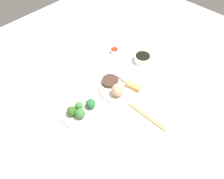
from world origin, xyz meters
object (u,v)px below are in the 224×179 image
object	(u,v)px
main_plate	(121,86)
chopsticks_pair	(147,116)
soy_sauce_bowl	(143,58)
sauce_ramekin_sweet_and_sour	(114,51)
broccoli_plate	(82,111)

from	to	relation	value
main_plate	chopsticks_pair	bearing A→B (deg)	165.71
soy_sauce_bowl	chopsticks_pair	size ratio (longest dim) A/B	0.48
soy_sauce_bowl	main_plate	bearing A→B (deg)	101.83
sauce_ramekin_sweet_and_sour	chopsticks_pair	world-z (taller)	sauce_ramekin_sweet_and_sour
broccoli_plate	main_plate	bearing A→B (deg)	-97.25
broccoli_plate	sauce_ramekin_sweet_and_sour	size ratio (longest dim) A/B	4.09
soy_sauce_bowl	sauce_ramekin_sweet_and_sour	bearing A→B (deg)	18.45
main_plate	soy_sauce_bowl	world-z (taller)	soy_sauce_bowl
main_plate	soy_sauce_bowl	bearing A→B (deg)	-78.17
soy_sauce_bowl	sauce_ramekin_sweet_and_sour	world-z (taller)	soy_sauce_bowl
main_plate	sauce_ramekin_sweet_and_sour	xyz separation A→B (m)	(0.24, -0.20, 0.00)
soy_sauce_bowl	sauce_ramekin_sweet_and_sour	xyz separation A→B (m)	(0.19, 0.06, -0.01)
main_plate	sauce_ramekin_sweet_and_sour	bearing A→B (deg)	-39.23
chopsticks_pair	sauce_ramekin_sweet_and_sour	bearing A→B (deg)	-28.43
main_plate	soy_sauce_bowl	xyz separation A→B (m)	(0.06, -0.26, 0.01)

